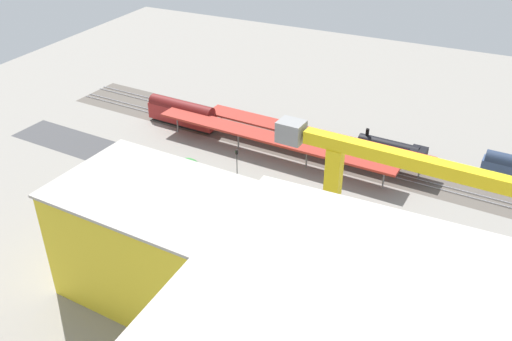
# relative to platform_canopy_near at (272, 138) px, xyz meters

# --- Properties ---
(ground_plane) EXTENTS (198.00, 198.00, 0.00)m
(ground_plane) POSITION_rel_platform_canopy_near_xyz_m (-7.48, 13.23, -4.39)
(ground_plane) COLOR gray
(ground_plane) RESTS_ON ground
(rail_bed) EXTENTS (124.35, 21.16, 0.01)m
(rail_bed) POSITION_rel_platform_canopy_near_xyz_m (-7.48, -7.43, -4.38)
(rail_bed) COLOR #5B544C
(rail_bed) RESTS_ON ground
(street_asphalt) EXTENTS (124.07, 16.88, 0.01)m
(street_asphalt) POSITION_rel_platform_canopy_near_xyz_m (-7.48, 15.26, -4.38)
(street_asphalt) COLOR #424244
(street_asphalt) RESTS_ON ground
(track_rails) EXTENTS (123.51, 14.74, 0.12)m
(track_rails) POSITION_rel_platform_canopy_near_xyz_m (-7.48, -7.43, -4.21)
(track_rails) COLOR #9E9EA8
(track_rails) RESTS_ON ground
(platform_canopy_near) EXTENTS (51.47, 7.86, 4.65)m
(platform_canopy_near) POSITION_rel_platform_canopy_near_xyz_m (0.00, 0.00, 0.00)
(platform_canopy_near) COLOR #A82D23
(platform_canopy_near) RESTS_ON ground
(platform_canopy_far) EXTENTS (48.79, 7.81, 4.18)m
(platform_canopy_far) POSITION_rel_platform_canopy_near_xyz_m (-6.47, -6.01, -0.44)
(platform_canopy_far) COLOR #A82D23
(platform_canopy_far) RESTS_ON ground
(locomotive) EXTENTS (15.27, 3.81, 5.24)m
(locomotive) POSITION_rel_platform_canopy_near_xyz_m (-22.39, -10.08, -2.51)
(locomotive) COLOR black
(locomotive) RESTS_ON ground
(freight_coach_far) EXTENTS (16.74, 4.04, 5.90)m
(freight_coach_far) POSITION_rel_platform_canopy_near_xyz_m (23.91, -4.79, -1.29)
(freight_coach_far) COLOR black
(freight_coach_far) RESTS_ON ground
(parked_car_0) EXTENTS (4.60, 1.94, 1.73)m
(parked_car_0) POSITION_rel_platform_canopy_near_xyz_m (-40.22, 12.15, -3.61)
(parked_car_0) COLOR black
(parked_car_0) RESTS_ON ground
(parked_car_1) EXTENTS (4.75, 2.24, 1.79)m
(parked_car_1) POSITION_rel_platform_canopy_near_xyz_m (-33.76, 11.50, -3.60)
(parked_car_1) COLOR black
(parked_car_1) RESTS_ON ground
(parked_car_2) EXTENTS (4.25, 2.26, 1.73)m
(parked_car_2) POSITION_rel_platform_canopy_near_xyz_m (-28.26, 11.63, -3.63)
(parked_car_2) COLOR black
(parked_car_2) RESTS_ON ground
(parked_car_3) EXTENTS (4.97, 2.36, 1.63)m
(parked_car_3) POSITION_rel_platform_canopy_near_xyz_m (-21.75, 11.34, -3.65)
(parked_car_3) COLOR black
(parked_car_3) RESTS_ON ground
(construction_building) EXTENTS (33.04, 18.67, 16.25)m
(construction_building) POSITION_rel_platform_canopy_near_xyz_m (-5.22, 41.17, 3.74)
(construction_building) COLOR yellow
(construction_building) RESTS_ON ground
(construction_roof_slab) EXTENTS (33.68, 19.30, 0.40)m
(construction_roof_slab) POSITION_rel_platform_canopy_near_xyz_m (-5.22, 41.17, 12.06)
(construction_roof_slab) COLOR #ADA89E
(construction_roof_slab) RESTS_ON construction_building
(tower_crane) EXTENTS (25.69, 3.79, 32.69)m
(tower_crane) POSITION_rel_platform_canopy_near_xyz_m (-28.73, 46.26, 14.99)
(tower_crane) COLOR gray
(tower_crane) RESTS_ON ground
(box_truck_0) EXTENTS (8.81, 3.34, 3.43)m
(box_truck_0) POSITION_rel_platform_canopy_near_xyz_m (-4.57, 27.52, -2.72)
(box_truck_0) COLOR black
(box_truck_0) RESTS_ON ground
(street_tree_0) EXTENTS (4.44, 4.44, 6.63)m
(street_tree_0) POSITION_rel_platform_canopy_near_xyz_m (-11.77, 20.88, -0.00)
(street_tree_0) COLOR brown
(street_tree_0) RESTS_ON ground
(street_tree_1) EXTENTS (4.52, 4.52, 7.54)m
(street_tree_1) POSITION_rel_platform_canopy_near_xyz_m (0.89, 20.91, 0.87)
(street_tree_1) COLOR brown
(street_tree_1) RESTS_ON ground
(street_tree_2) EXTENTS (5.38, 5.38, 8.10)m
(street_tree_2) POSITION_rel_platform_canopy_near_xyz_m (6.91, 20.03, 1.01)
(street_tree_2) COLOR brown
(street_tree_2) RESTS_ON ground
(traffic_light) EXTENTS (0.50, 0.36, 6.29)m
(traffic_light) POSITION_rel_platform_canopy_near_xyz_m (2.37, 10.30, -0.20)
(traffic_light) COLOR #333333
(traffic_light) RESTS_ON ground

